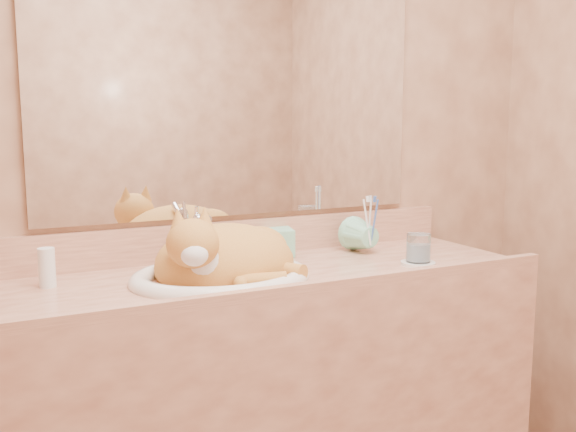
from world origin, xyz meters
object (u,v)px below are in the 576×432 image
cat (222,255)px  sink_basin (221,252)px  vanity_counter (273,406)px  toothbrush_cup (371,239)px  water_glass (418,248)px  soap_dispenser (282,228)px

cat → sink_basin: bearing=-115.5°
vanity_counter → cat: cat is taller
sink_basin → toothbrush_cup: (0.57, 0.09, -0.02)m
vanity_counter → water_glass: water_glass is taller
cat → soap_dispenser: size_ratio=2.06×
vanity_counter → water_glass: size_ratio=18.13×
vanity_counter → sink_basin: 0.53m
soap_dispenser → water_glass: size_ratio=2.28×
soap_dispenser → toothbrush_cup: size_ratio=1.68×
vanity_counter → water_glass: bearing=-14.5°
cat → water_glass: cat is taller
vanity_counter → water_glass: 0.67m
soap_dispenser → cat: bearing=-134.8°
cat → soap_dispenser: bearing=37.0°
toothbrush_cup → water_glass: size_ratio=1.35×
vanity_counter → sink_basin: sink_basin is taller
cat → soap_dispenser: 0.31m
vanity_counter → toothbrush_cup: 0.63m
toothbrush_cup → water_glass: (0.05, -0.19, -0.00)m
soap_dispenser → sink_basin: bearing=-133.0°
water_glass → vanity_counter: bearing=165.5°
cat → water_glass: bearing=-4.5°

